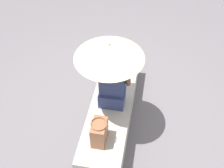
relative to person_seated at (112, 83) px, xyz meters
The scene contains 6 objects.
ground_plane 0.81m from the person_seated, 24.49° to the left, with size 14.00×14.00×0.00m, color #605B5E.
stone_bench 0.60m from the person_seated, 24.49° to the left, with size 2.06×0.56×0.42m, color #A8A093.
person_seated is the anchor object (origin of this frame).
parasol 0.59m from the person_seated, 166.41° to the left, with size 0.82×0.82×1.09m.
handbag_black 0.56m from the person_seated, 10.40° to the left, with size 0.26×0.19×0.32m.
tote_bag_canvas 0.67m from the person_seated, behind, with size 0.26×0.19×0.35m.
Camera 1 is at (-2.48, -0.45, 3.38)m, focal length 44.82 mm.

